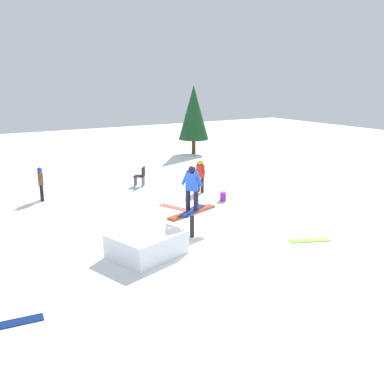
# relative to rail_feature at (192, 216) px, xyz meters

# --- Properties ---
(ground_plane) EXTENTS (60.00, 60.00, 0.00)m
(ground_plane) POSITION_rel_rail_feature_xyz_m (0.00, 0.00, -0.68)
(ground_plane) COLOR white
(rail_feature) EXTENTS (1.88, 0.82, 0.83)m
(rail_feature) POSITION_rel_rail_feature_xyz_m (0.00, 0.00, 0.00)
(rail_feature) COLOR black
(rail_feature) RESTS_ON ground
(snow_kicker_ramp) EXTENTS (2.16, 1.96, 0.66)m
(snow_kicker_ramp) POSITION_rel_rail_feature_xyz_m (-1.79, -0.55, -0.36)
(snow_kicker_ramp) COLOR white
(snow_kicker_ramp) RESTS_ON ground
(main_rider_on_rail) EXTENTS (1.27, 1.02, 1.40)m
(main_rider_on_rail) POSITION_rel_rail_feature_xyz_m (0.00, 0.00, 0.84)
(main_rider_on_rail) COLOR navy
(main_rider_on_rail) RESTS_ON rail_feature
(bystander_brown) EXTENTS (0.25, 0.60, 1.34)m
(bystander_brown) POSITION_rel_rail_feature_xyz_m (-2.98, 6.59, 0.07)
(bystander_brown) COLOR black
(bystander_brown) RESTS_ON ground
(bystander_red) EXTENTS (0.25, 0.61, 1.38)m
(bystander_red) POSITION_rel_rail_feature_xyz_m (3.10, 4.41, 0.09)
(bystander_red) COLOR #28251B
(bystander_red) RESTS_ON ground
(loose_snowboard_lime) EXTENTS (1.26, 0.74, 0.02)m
(loose_snowboard_lime) POSITION_rel_rail_feature_xyz_m (2.86, -2.10, -0.67)
(loose_snowboard_lime) COLOR #85E227
(loose_snowboard_lime) RESTS_ON ground
(loose_snowboard_navy) EXTENTS (1.32, 0.43, 0.02)m
(loose_snowboard_navy) POSITION_rel_rail_feature_xyz_m (-5.60, -2.23, -0.67)
(loose_snowboard_navy) COLOR navy
(loose_snowboard_navy) RESTS_ON ground
(loose_snowboard_coral) EXTENTS (0.76, 1.43, 0.02)m
(loose_snowboard_coral) POSITION_rel_rail_feature_xyz_m (1.05, 2.91, -0.67)
(loose_snowboard_coral) COLOR #EB6852
(loose_snowboard_coral) RESTS_ON ground
(folding_chair) EXTENTS (0.62, 0.62, 0.88)m
(folding_chair) POSITION_rel_rail_feature_xyz_m (1.35, 6.69, -0.27)
(folding_chair) COLOR #3F3F44
(folding_chair) RESTS_ON ground
(backpack_on_snow) EXTENTS (0.36, 0.37, 0.34)m
(backpack_on_snow) POSITION_rel_rail_feature_xyz_m (3.15, 2.80, -0.51)
(backpack_on_snow) COLOR purple
(backpack_on_snow) RESTS_ON ground
(pine_tree_far) EXTENTS (1.90, 1.90, 4.31)m
(pine_tree_far) POSITION_rel_rail_feature_xyz_m (7.84, 12.67, 1.94)
(pine_tree_far) COLOR #4C331E
(pine_tree_far) RESTS_ON ground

